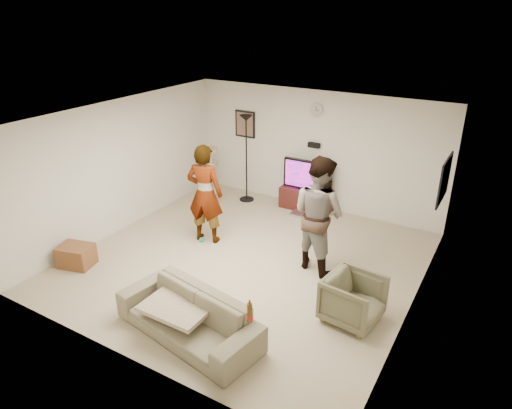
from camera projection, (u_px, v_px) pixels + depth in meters
The scene contains 24 objects.
floor at pixel (246, 261), 7.88m from camera, with size 5.50×5.50×0.02m, color tan.
ceiling at pixel (245, 117), 6.85m from camera, with size 5.50×5.50×0.02m, color white.
wall_back at pixel (315, 150), 9.53m from camera, with size 5.50×0.04×2.50m, color silver.
wall_front at pixel (119, 274), 5.20m from camera, with size 5.50×0.04×2.50m, color silver.
wall_left at pixel (122, 166), 8.64m from camera, with size 0.04×5.50×2.50m, color silver.
wall_right at pixel (421, 234), 6.09m from camera, with size 0.04×5.50×2.50m, color silver.
wall_clock at pixel (316, 110), 9.16m from camera, with size 0.26×0.26×0.04m, color silver.
wall_speaker at pixel (314, 145), 9.43m from camera, with size 0.25×0.10×0.10m, color black.
picture_back at pixel (245, 124), 10.16m from camera, with size 0.42×0.03×0.52m, color brown.
picture_right at pixel (444, 180), 7.26m from camera, with size 0.03×0.78×0.62m, color #F7F05F.
tv_stand at pixel (306, 199), 9.77m from camera, with size 1.10×0.45×0.46m, color black.
console_box at pixel (301, 215), 9.50m from camera, with size 0.40×0.30×0.07m, color #B9B9BD.
tv at pixel (307, 175), 9.55m from camera, with size 1.06×0.08×0.63m, color black.
tv_screen at pixel (306, 176), 9.51m from camera, with size 0.98×0.01×0.55m, color #D91676.
floor_lamp at pixel (246, 159), 9.92m from camera, with size 0.32×0.32×1.92m, color black.
cat_tree at pixel (209, 172), 10.23m from camera, with size 0.38×0.38×1.19m, color tan.
person_left at pixel (205, 194), 8.21m from camera, with size 0.68×0.44×1.85m, color #B2B2B2.
person_right at pixel (319, 214), 7.33m from camera, with size 0.94×0.74×1.94m, color #253D95.
sofa at pixel (188, 316), 6.01m from camera, with size 2.08×0.81×0.61m, color #6A624A.
throw_blanket at pixel (178, 306), 6.03m from camera, with size 0.90×0.70×0.06m, color tan.
beer_bottle at pixel (250, 312), 5.39m from camera, with size 0.06×0.06×0.25m, color #4B2E09.
armchair at pixel (353, 299), 6.28m from camera, with size 0.73×0.75×0.68m, color brown.
side_table at pixel (76, 256), 7.67m from camera, with size 0.55×0.41×0.37m, color brown.
toy_ball at pixel (202, 240), 8.49m from camera, with size 0.09×0.09×0.09m, color #0F9680.
Camera 1 is at (3.59, -5.78, 4.09)m, focal length 32.03 mm.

